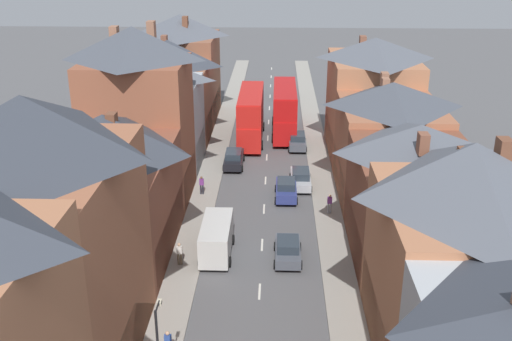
{
  "coord_description": "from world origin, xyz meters",
  "views": [
    {
      "loc": [
        0.91,
        -13.82,
        20.77
      ],
      "look_at": [
        -0.85,
        35.77,
        1.05
      ],
      "focal_mm": 42.0,
      "sensor_mm": 36.0,
      "label": 1
    }
  ],
  "objects_px": {
    "double_decker_bus_lead": "(251,115)",
    "car_near_blue": "(288,249)",
    "pedestrian_mid_left": "(179,253)",
    "delivery_van": "(216,237)",
    "car_far_grey": "(283,91)",
    "pedestrian_far_left": "(202,184)",
    "double_decker_bus_mid_street": "(285,109)",
    "car_mid_black": "(301,178)",
    "pedestrian_mid_right": "(330,203)",
    "car_parked_right_a": "(234,158)",
    "car_near_silver": "(286,189)",
    "car_mid_white": "(297,141)"
  },
  "relations": [
    {
      "from": "double_decker_bus_mid_street",
      "to": "car_far_grey",
      "type": "height_order",
      "value": "double_decker_bus_mid_street"
    },
    {
      "from": "pedestrian_mid_right",
      "to": "pedestrian_mid_left",
      "type": "bearing_deg",
      "value": -141.99
    },
    {
      "from": "car_near_silver",
      "to": "car_far_grey",
      "type": "distance_m",
      "value": 33.49
    },
    {
      "from": "car_mid_white",
      "to": "car_near_silver",
      "type": "bearing_deg",
      "value": -95.86
    },
    {
      "from": "car_mid_black",
      "to": "delivery_van",
      "type": "distance_m",
      "value": 13.74
    },
    {
      "from": "double_decker_bus_mid_street",
      "to": "car_far_grey",
      "type": "relative_size",
      "value": 2.48
    },
    {
      "from": "car_parked_right_a",
      "to": "car_mid_white",
      "type": "distance_m",
      "value": 8.26
    },
    {
      "from": "double_decker_bus_mid_street",
      "to": "pedestrian_far_left",
      "type": "relative_size",
      "value": 6.71
    },
    {
      "from": "delivery_van",
      "to": "car_near_blue",
      "type": "bearing_deg",
      "value": -6.2
    },
    {
      "from": "double_decker_bus_lead",
      "to": "pedestrian_mid_right",
      "type": "relative_size",
      "value": 6.71
    },
    {
      "from": "double_decker_bus_mid_street",
      "to": "car_mid_black",
      "type": "bearing_deg",
      "value": -84.94
    },
    {
      "from": "car_mid_black",
      "to": "delivery_van",
      "type": "height_order",
      "value": "delivery_van"
    },
    {
      "from": "double_decker_bus_lead",
      "to": "pedestrian_mid_left",
      "type": "height_order",
      "value": "double_decker_bus_lead"
    },
    {
      "from": "car_near_silver",
      "to": "car_parked_right_a",
      "type": "bearing_deg",
      "value": 124.16
    },
    {
      "from": "double_decker_bus_mid_street",
      "to": "pedestrian_mid_right",
      "type": "distance_m",
      "value": 20.74
    },
    {
      "from": "car_mid_white",
      "to": "car_far_grey",
      "type": "xyz_separation_m",
      "value": [
        -1.3,
        20.82,
        -0.01
      ]
    },
    {
      "from": "pedestrian_far_left",
      "to": "car_far_grey",
      "type": "bearing_deg",
      "value": 77.86
    },
    {
      "from": "car_far_grey",
      "to": "double_decker_bus_mid_street",
      "type": "bearing_deg",
      "value": -90.03
    },
    {
      "from": "double_decker_bus_mid_street",
      "to": "car_near_silver",
      "type": "height_order",
      "value": "double_decker_bus_mid_street"
    },
    {
      "from": "pedestrian_mid_left",
      "to": "double_decker_bus_lead",
      "type": "bearing_deg",
      "value": 82.21
    },
    {
      "from": "car_near_blue",
      "to": "car_near_silver",
      "type": "xyz_separation_m",
      "value": [
        0.0,
        10.21,
        0.05
      ]
    },
    {
      "from": "delivery_van",
      "to": "car_mid_black",
      "type": "bearing_deg",
      "value": 63.15
    },
    {
      "from": "car_mid_black",
      "to": "pedestrian_far_left",
      "type": "relative_size",
      "value": 2.79
    },
    {
      "from": "car_near_silver",
      "to": "double_decker_bus_mid_street",
      "type": "bearing_deg",
      "value": 90.03
    },
    {
      "from": "car_near_silver",
      "to": "car_mid_black",
      "type": "distance_m",
      "value": 2.88
    },
    {
      "from": "pedestrian_mid_left",
      "to": "delivery_van",
      "type": "bearing_deg",
      "value": 35.24
    },
    {
      "from": "pedestrian_mid_left",
      "to": "car_near_silver",
      "type": "bearing_deg",
      "value": 57.48
    },
    {
      "from": "pedestrian_mid_left",
      "to": "pedestrian_mid_right",
      "type": "relative_size",
      "value": 1.0
    },
    {
      "from": "car_near_blue",
      "to": "pedestrian_mid_left",
      "type": "height_order",
      "value": "pedestrian_mid_left"
    },
    {
      "from": "car_parked_right_a",
      "to": "car_far_grey",
      "type": "relative_size",
      "value": 1.05
    },
    {
      "from": "pedestrian_mid_left",
      "to": "pedestrian_far_left",
      "type": "relative_size",
      "value": 1.0
    },
    {
      "from": "car_mid_black",
      "to": "car_far_grey",
      "type": "relative_size",
      "value": 1.03
    },
    {
      "from": "car_far_grey",
      "to": "pedestrian_far_left",
      "type": "bearing_deg",
      "value": -102.14
    },
    {
      "from": "double_decker_bus_lead",
      "to": "car_near_blue",
      "type": "height_order",
      "value": "double_decker_bus_lead"
    },
    {
      "from": "car_far_grey",
      "to": "car_mid_white",
      "type": "bearing_deg",
      "value": -86.43
    },
    {
      "from": "double_decker_bus_lead",
      "to": "car_near_blue",
      "type": "bearing_deg",
      "value": -81.87
    },
    {
      "from": "pedestrian_mid_left",
      "to": "pedestrian_mid_right",
      "type": "height_order",
      "value": "same"
    },
    {
      "from": "car_mid_black",
      "to": "pedestrian_mid_right",
      "type": "distance_m",
      "value": 5.98
    },
    {
      "from": "car_parked_right_a",
      "to": "pedestrian_far_left",
      "type": "xyz_separation_m",
      "value": [
        -2.24,
        -6.9,
        0.22
      ]
    },
    {
      "from": "car_mid_white",
      "to": "car_far_grey",
      "type": "bearing_deg",
      "value": 93.57
    },
    {
      "from": "car_near_silver",
      "to": "pedestrian_far_left",
      "type": "bearing_deg",
      "value": 177.41
    },
    {
      "from": "car_far_grey",
      "to": "pedestrian_mid_right",
      "type": "distance_m",
      "value": 36.68
    },
    {
      "from": "car_far_grey",
      "to": "pedestrian_mid_left",
      "type": "distance_m",
      "value": 45.39
    },
    {
      "from": "car_near_blue",
      "to": "delivery_van",
      "type": "xyz_separation_m",
      "value": [
        -4.9,
        0.53,
        0.54
      ]
    },
    {
      "from": "car_mid_black",
      "to": "pedestrian_far_left",
      "type": "distance_m",
      "value": 8.73
    },
    {
      "from": "double_decker_bus_mid_street",
      "to": "delivery_van",
      "type": "xyz_separation_m",
      "value": [
        -4.89,
        -27.03,
        -1.48
      ]
    },
    {
      "from": "car_near_silver",
      "to": "pedestrian_mid_left",
      "type": "bearing_deg",
      "value": -122.52
    },
    {
      "from": "car_mid_white",
      "to": "car_near_blue",
      "type": "bearing_deg",
      "value": -93.25
    },
    {
      "from": "pedestrian_mid_right",
      "to": "pedestrian_far_left",
      "type": "relative_size",
      "value": 1.0
    },
    {
      "from": "car_near_blue",
      "to": "pedestrian_mid_right",
      "type": "relative_size",
      "value": 2.47
    }
  ]
}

